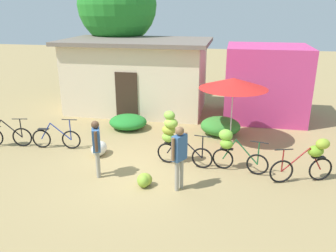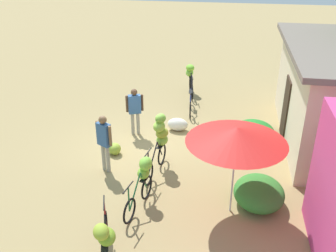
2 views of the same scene
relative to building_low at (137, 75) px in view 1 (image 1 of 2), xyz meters
The scene contains 15 objects.
ground_plane 6.43m from the building_low, 76.08° to the right, with size 60.00×60.00×0.00m, color #9F8756.
building_low is the anchor object (origin of this frame).
shop_pink 5.48m from the building_low, ahead, with size 3.20×2.80×2.98m, color #CC3C7E.
tree_behind_building 3.84m from the building_low, 125.99° to the left, with size 3.75×3.75×6.40m.
hedge_bush_front_left 2.91m from the building_low, 83.02° to the right, with size 1.44×1.30×0.54m, color #24812C.
hedge_bush_front_right 4.79m from the building_low, 34.22° to the right, with size 1.44×1.24×0.67m, color #34822F.
market_umbrella 5.34m from the building_low, 37.99° to the right, with size 2.27×2.27×2.26m.
bicycle_near_pile 5.23m from the building_low, 106.30° to the right, with size 1.64×0.24×1.03m.
bicycle_center_loaded 5.93m from the building_low, 64.36° to the right, with size 1.69×0.48×1.64m.
bicycle_by_shop 6.94m from the building_low, 51.99° to the right, with size 1.57×0.45×1.21m.
bicycle_rightmost 8.56m from the building_low, 41.91° to the right, with size 1.69×0.70×1.23m.
banana_pile_on_ground 7.25m from the building_low, 73.26° to the right, with size 0.45×0.48×0.36m.
produce_sack 5.32m from the building_low, 88.30° to the right, with size 0.70×0.44×0.44m, color silver.
person_vendor 6.55m from the building_low, 84.16° to the right, with size 0.33×0.55×1.62m.
person_bystander 7.42m from the building_low, 66.35° to the right, with size 0.37×0.51×1.71m.
Camera 1 is at (2.67, -8.51, 4.49)m, focal length 36.80 mm.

